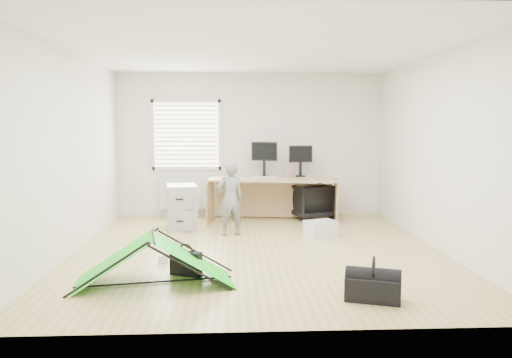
{
  "coord_description": "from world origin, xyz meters",
  "views": [
    {
      "loc": [
        -0.34,
        -6.74,
        1.7
      ],
      "look_at": [
        0.0,
        0.4,
        0.95
      ],
      "focal_mm": 35.0,
      "sensor_mm": 36.0,
      "label": 1
    }
  ],
  "objects_px": {
    "monitor_left": "(264,164)",
    "laptop_bag": "(186,263)",
    "filing_cabinet": "(182,207)",
    "storage_crate": "(321,229)",
    "monitor_right": "(300,165)",
    "person": "(230,199)",
    "thermos": "(288,171)",
    "duffel_bag": "(373,289)",
    "office_chair": "(311,201)",
    "kite": "(154,260)",
    "desk": "(273,200)"
  },
  "relations": [
    {
      "from": "filing_cabinet",
      "to": "laptop_bag",
      "type": "distance_m",
      "value": 2.68
    },
    {
      "from": "desk",
      "to": "storage_crate",
      "type": "distance_m",
      "value": 1.45
    },
    {
      "from": "monitor_left",
      "to": "office_chair",
      "type": "bearing_deg",
      "value": 22.3
    },
    {
      "from": "thermos",
      "to": "laptop_bag",
      "type": "height_order",
      "value": "thermos"
    },
    {
      "from": "filing_cabinet",
      "to": "monitor_left",
      "type": "xyz_separation_m",
      "value": [
        1.43,
        0.85,
        0.65
      ]
    },
    {
      "from": "filing_cabinet",
      "to": "storage_crate",
      "type": "bearing_deg",
      "value": -26.8
    },
    {
      "from": "monitor_left",
      "to": "monitor_right",
      "type": "relative_size",
      "value": 1.12
    },
    {
      "from": "thermos",
      "to": "office_chair",
      "type": "relative_size",
      "value": 0.34
    },
    {
      "from": "office_chair",
      "to": "monitor_left",
      "type": "bearing_deg",
      "value": -19.54
    },
    {
      "from": "monitor_right",
      "to": "laptop_bag",
      "type": "height_order",
      "value": "monitor_right"
    },
    {
      "from": "monitor_left",
      "to": "monitor_right",
      "type": "xyz_separation_m",
      "value": [
        0.67,
        0.01,
        -0.02
      ]
    },
    {
      "from": "desk",
      "to": "person",
      "type": "xyz_separation_m",
      "value": [
        -0.77,
        -1.11,
        0.19
      ]
    },
    {
      "from": "monitor_left",
      "to": "storage_crate",
      "type": "distance_m",
      "value": 1.98
    },
    {
      "from": "monitor_left",
      "to": "laptop_bag",
      "type": "bearing_deg",
      "value": -82.94
    },
    {
      "from": "desk",
      "to": "office_chair",
      "type": "relative_size",
      "value": 3.2
    },
    {
      "from": "storage_crate",
      "to": "duffel_bag",
      "type": "distance_m",
      "value": 2.84
    },
    {
      "from": "monitor_left",
      "to": "monitor_right",
      "type": "bearing_deg",
      "value": 25.31
    },
    {
      "from": "monitor_left",
      "to": "storage_crate",
      "type": "relative_size",
      "value": 1.09
    },
    {
      "from": "duffel_bag",
      "to": "monitor_right",
      "type": "bearing_deg",
      "value": 110.77
    },
    {
      "from": "laptop_bag",
      "to": "filing_cabinet",
      "type": "bearing_deg",
      "value": 121.62
    },
    {
      "from": "filing_cabinet",
      "to": "person",
      "type": "xyz_separation_m",
      "value": [
        0.81,
        -0.57,
        0.21
      ]
    },
    {
      "from": "monitor_right",
      "to": "storage_crate",
      "type": "distance_m",
      "value": 1.81
    },
    {
      "from": "thermos",
      "to": "kite",
      "type": "distance_m",
      "value": 4.2
    },
    {
      "from": "office_chair",
      "to": "kite",
      "type": "bearing_deg",
      "value": 41.29
    },
    {
      "from": "monitor_right",
      "to": "desk",
      "type": "bearing_deg",
      "value": -159.9
    },
    {
      "from": "thermos",
      "to": "duffel_bag",
      "type": "height_order",
      "value": "thermos"
    },
    {
      "from": "thermos",
      "to": "desk",
      "type": "bearing_deg",
      "value": -142.71
    },
    {
      "from": "person",
      "to": "storage_crate",
      "type": "height_order",
      "value": "person"
    },
    {
      "from": "person",
      "to": "laptop_bag",
      "type": "bearing_deg",
      "value": 59.38
    },
    {
      "from": "filing_cabinet",
      "to": "monitor_left",
      "type": "bearing_deg",
      "value": 22.3
    },
    {
      "from": "filing_cabinet",
      "to": "person",
      "type": "bearing_deg",
      "value": -43.33
    },
    {
      "from": "monitor_left",
      "to": "monitor_right",
      "type": "height_order",
      "value": "monitor_left"
    },
    {
      "from": "monitor_left",
      "to": "thermos",
      "type": "xyz_separation_m",
      "value": [
        0.44,
        -0.09,
        -0.11
      ]
    },
    {
      "from": "filing_cabinet",
      "to": "monitor_right",
      "type": "xyz_separation_m",
      "value": [
        2.11,
        0.86,
        0.62
      ]
    },
    {
      "from": "filing_cabinet",
      "to": "kite",
      "type": "distance_m",
      "value": 2.94
    },
    {
      "from": "office_chair",
      "to": "duffel_bag",
      "type": "relative_size",
      "value": 1.35
    },
    {
      "from": "laptop_bag",
      "to": "duffel_bag",
      "type": "relative_size",
      "value": 0.7
    },
    {
      "from": "monitor_right",
      "to": "office_chair",
      "type": "height_order",
      "value": "monitor_right"
    },
    {
      "from": "monitor_right",
      "to": "office_chair",
      "type": "distance_m",
      "value": 0.7
    },
    {
      "from": "monitor_left",
      "to": "kite",
      "type": "relative_size",
      "value": 0.29
    },
    {
      "from": "thermos",
      "to": "kite",
      "type": "xyz_separation_m",
      "value": [
        -1.88,
        -3.7,
        -0.64
      ]
    },
    {
      "from": "person",
      "to": "storage_crate",
      "type": "relative_size",
      "value": 2.57
    },
    {
      "from": "office_chair",
      "to": "laptop_bag",
      "type": "relative_size",
      "value": 1.92
    },
    {
      "from": "person",
      "to": "kite",
      "type": "distance_m",
      "value": 2.53
    },
    {
      "from": "thermos",
      "to": "laptop_bag",
      "type": "bearing_deg",
      "value": -114.55
    },
    {
      "from": "thermos",
      "to": "filing_cabinet",
      "type": "bearing_deg",
      "value": -157.79
    },
    {
      "from": "monitor_right",
      "to": "monitor_left",
      "type": "bearing_deg",
      "value": 169.58
    },
    {
      "from": "monitor_right",
      "to": "person",
      "type": "bearing_deg",
      "value": -143.15
    },
    {
      "from": "storage_crate",
      "to": "laptop_bag",
      "type": "relative_size",
      "value": 1.22
    },
    {
      "from": "person",
      "to": "storage_crate",
      "type": "xyz_separation_m",
      "value": [
        1.4,
        -0.17,
        -0.46
      ]
    }
  ]
}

